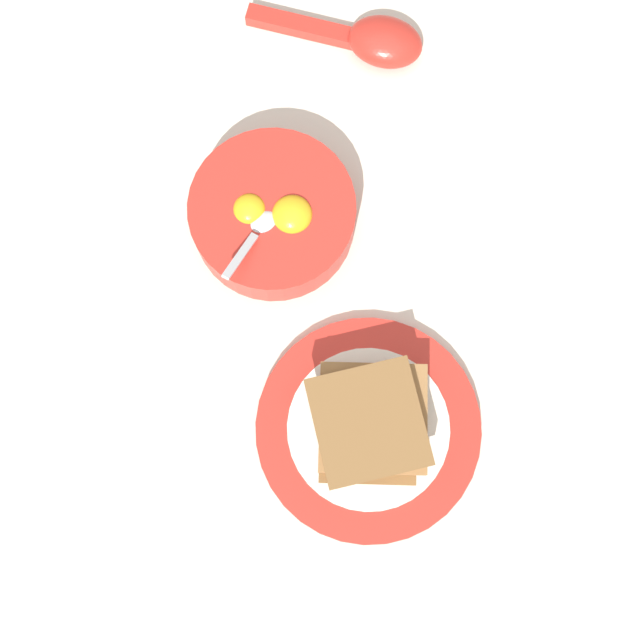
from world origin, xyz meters
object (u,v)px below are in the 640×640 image
object	(u,v)px
egg_bowl	(273,215)
toast_plate	(368,429)
soup_spoon	(370,39)
toast_sandwich	(370,423)

from	to	relation	value
egg_bowl	toast_plate	xyz separation A→B (m)	(-0.03, -0.21, -0.02)
toast_plate	soup_spoon	xyz separation A→B (m)	(0.20, 0.32, 0.01)
egg_bowl	toast_sandwich	bearing A→B (deg)	-96.57
toast_plate	toast_sandwich	xyz separation A→B (m)	(0.00, 0.00, 0.03)
egg_bowl	toast_plate	size ratio (longest dim) A/B	0.75
egg_bowl	soup_spoon	xyz separation A→B (m)	(0.17, 0.11, -0.01)
toast_sandwich	soup_spoon	bearing A→B (deg)	58.37
toast_plate	toast_sandwich	size ratio (longest dim) A/B	1.52
toast_plate	soup_spoon	world-z (taller)	soup_spoon
egg_bowl	toast_sandwich	distance (m)	0.21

